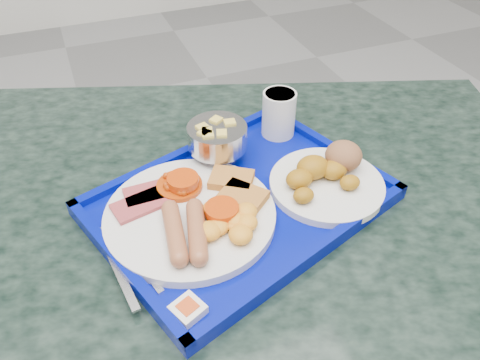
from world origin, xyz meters
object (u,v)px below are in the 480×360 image
object	(u,v)px
tray	(240,202)
bread_plate	(328,176)
table	(231,265)
main_plate	(196,213)
fruit_bowl	(217,138)
juice_cup	(279,112)

from	to	relation	value
tray	bread_plate	xyz separation A→B (m)	(0.14, -0.02, 0.02)
table	tray	size ratio (longest dim) A/B	2.52
main_plate	bread_plate	bearing A→B (deg)	-0.47
table	tray	distance (m)	0.19
fruit_bowl	juice_cup	size ratio (longest dim) A/B	1.19
main_plate	fruit_bowl	world-z (taller)	fruit_bowl
main_plate	tray	bearing A→B (deg)	12.80
fruit_bowl	main_plate	bearing A→B (deg)	-121.84
table	fruit_bowl	bearing A→B (deg)	83.04
tray	main_plate	bearing A→B (deg)	-167.20
main_plate	juice_cup	xyz separation A→B (m)	(0.21, 0.16, 0.03)
bread_plate	juice_cup	distance (m)	0.17
main_plate	juice_cup	world-z (taller)	juice_cup
main_plate	bread_plate	distance (m)	0.22
fruit_bowl	juice_cup	bearing A→B (deg)	14.29
table	fruit_bowl	xyz separation A→B (m)	(0.01, 0.08, 0.24)
table	main_plate	distance (m)	0.22
juice_cup	fruit_bowl	bearing A→B (deg)	-165.71
tray	fruit_bowl	world-z (taller)	fruit_bowl
table	tray	world-z (taller)	tray
tray	juice_cup	world-z (taller)	juice_cup
main_plate	bread_plate	size ratio (longest dim) A/B	1.39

